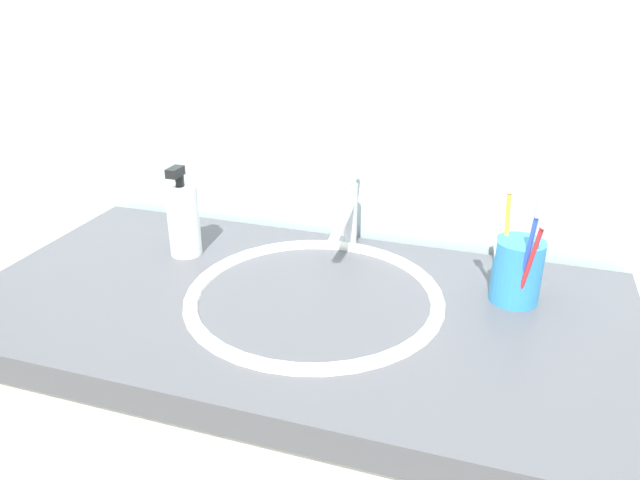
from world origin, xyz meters
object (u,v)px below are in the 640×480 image
at_px(faucet, 348,217).
at_px(toothbrush_yellow, 507,229).
at_px(toothbrush_cup, 517,271).
at_px(soap_dispenser, 183,219).
at_px(toothbrush_blue, 529,249).
at_px(toothbrush_red, 533,255).
at_px(toothbrush_white, 495,241).

height_order(faucet, toothbrush_yellow, toothbrush_yellow).
xyz_separation_m(toothbrush_cup, soap_dispenser, (-0.59, -0.01, 0.02)).
xyz_separation_m(faucet, toothbrush_blue, (0.32, -0.15, 0.04)).
relative_size(toothbrush_yellow, toothbrush_blue, 1.02).
xyz_separation_m(toothbrush_blue, toothbrush_red, (0.01, -0.01, -0.01)).
distance_m(toothbrush_white, soap_dispenser, 0.55).
bearing_deg(toothbrush_red, toothbrush_white, 146.82).
bearing_deg(toothbrush_blue, faucet, 155.41).
relative_size(toothbrush_blue, toothbrush_red, 1.07).
relative_size(faucet, toothbrush_blue, 0.90).
bearing_deg(soap_dispenser, toothbrush_cup, 0.87).
relative_size(toothbrush_white, toothbrush_blue, 0.93).
bearing_deg(soap_dispenser, toothbrush_white, -0.24).
xyz_separation_m(faucet, soap_dispenser, (-0.28, -0.11, 0.00)).
distance_m(toothbrush_blue, toothbrush_red, 0.01).
xyz_separation_m(toothbrush_yellow, toothbrush_red, (0.04, -0.07, -0.01)).
relative_size(faucet, soap_dispenser, 0.97).
distance_m(toothbrush_white, toothbrush_blue, 0.06).
bearing_deg(toothbrush_yellow, toothbrush_cup, -39.18).
distance_m(toothbrush_yellow, toothbrush_white, 0.04).
distance_m(toothbrush_cup, toothbrush_red, 0.07).
xyz_separation_m(faucet, toothbrush_white, (0.27, -0.12, 0.04)).
distance_m(toothbrush_yellow, toothbrush_blue, 0.07).
relative_size(toothbrush_cup, toothbrush_red, 0.60).
bearing_deg(faucet, soap_dispenser, -158.07).
height_order(toothbrush_white, soap_dispenser, toothbrush_white).
distance_m(faucet, soap_dispenser, 0.30).
bearing_deg(toothbrush_red, toothbrush_yellow, 121.08).
height_order(toothbrush_white, toothbrush_red, toothbrush_red).
relative_size(toothbrush_cup, soap_dispenser, 0.61).
xyz_separation_m(faucet, toothbrush_red, (0.33, -0.15, 0.04)).
height_order(toothbrush_white, toothbrush_blue, toothbrush_blue).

